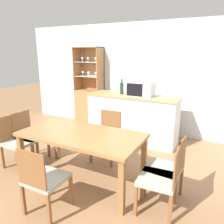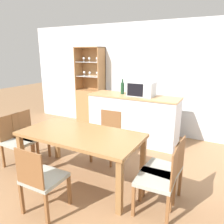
# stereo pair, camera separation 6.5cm
# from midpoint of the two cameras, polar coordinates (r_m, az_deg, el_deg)

# --- Properties ---
(ground_plane) EXTENTS (18.00, 18.00, 0.00)m
(ground_plane) POSITION_cam_midpoint_polar(r_m,az_deg,el_deg) (3.40, -7.40, -18.36)
(ground_plane) COLOR #936B47
(wall_back) EXTENTS (6.80, 0.06, 2.55)m
(wall_back) POSITION_cam_midpoint_polar(r_m,az_deg,el_deg) (5.24, 8.81, 8.52)
(wall_back) COLOR silver
(wall_back) RESTS_ON ground_plane
(kitchen_counter) EXTENTS (1.93, 0.62, 1.00)m
(kitchen_counter) POSITION_cam_midpoint_polar(r_m,az_deg,el_deg) (4.74, 4.98, -1.61)
(kitchen_counter) COLOR silver
(kitchen_counter) RESTS_ON ground_plane
(display_cabinet) EXTENTS (0.72, 0.38, 2.01)m
(display_cabinet) POSITION_cam_midpoint_polar(r_m,az_deg,el_deg) (5.81, -6.17, 2.63)
(display_cabinet) COLOR #A37042
(display_cabinet) RESTS_ON ground_plane
(dining_table) EXTENTS (1.78, 0.89, 0.76)m
(dining_table) POSITION_cam_midpoint_polar(r_m,az_deg,el_deg) (3.22, -8.59, -6.89)
(dining_table) COLOR olive
(dining_table) RESTS_ON ground_plane
(dining_chair_head_near) EXTENTS (0.44, 0.44, 0.87)m
(dining_chair_head_near) POSITION_cam_midpoint_polar(r_m,az_deg,el_deg) (2.80, -18.11, -16.42)
(dining_chair_head_near) COLOR #999E93
(dining_chair_head_near) RESTS_ON ground_plane
(dining_chair_side_right_far) EXTENTS (0.47, 0.47, 0.87)m
(dining_chair_side_right_far) POSITION_cam_midpoint_polar(r_m,az_deg,el_deg) (2.96, 13.47, -14.21)
(dining_chair_side_right_far) COLOR #999E93
(dining_chair_side_right_far) RESTS_ON ground_plane
(dining_chair_side_left_near) EXTENTS (0.45, 0.45, 0.87)m
(dining_chair_side_left_near) POSITION_cam_midpoint_polar(r_m,az_deg,el_deg) (4.02, -23.98, -7.01)
(dining_chair_side_left_near) COLOR #999E93
(dining_chair_side_left_near) RESTS_ON ground_plane
(dining_chair_side_left_far) EXTENTS (0.45, 0.45, 0.87)m
(dining_chair_side_left_far) POSITION_cam_midpoint_polar(r_m,az_deg,el_deg) (4.18, -21.19, -5.89)
(dining_chair_side_left_far) COLOR #999E93
(dining_chair_side_left_far) RESTS_ON ground_plane
(dining_chair_head_far) EXTENTS (0.45, 0.45, 0.87)m
(dining_chair_head_far) POSITION_cam_midpoint_polar(r_m,az_deg,el_deg) (3.91, -1.78, -6.24)
(dining_chair_head_far) COLOR #999E93
(dining_chair_head_far) RESTS_ON ground_plane
(dining_chair_side_right_near) EXTENTS (0.46, 0.46, 0.87)m
(dining_chair_side_right_near) POSITION_cam_midpoint_polar(r_m,az_deg,el_deg) (2.74, 12.06, -16.71)
(dining_chair_side_right_near) COLOR #999E93
(dining_chair_side_right_near) RESTS_ON ground_plane
(microwave) EXTENTS (0.53, 0.36, 0.29)m
(microwave) POSITION_cam_midpoint_polar(r_m,az_deg,el_deg) (4.57, 7.15, 6.01)
(microwave) COLOR #B7BABF
(microwave) RESTS_ON kitchen_counter
(wine_bottle) EXTENTS (0.08, 0.08, 0.33)m
(wine_bottle) POSITION_cam_midpoint_polar(r_m,az_deg,el_deg) (4.75, 2.15, 6.30)
(wine_bottle) COLOR #193D23
(wine_bottle) RESTS_ON kitchen_counter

